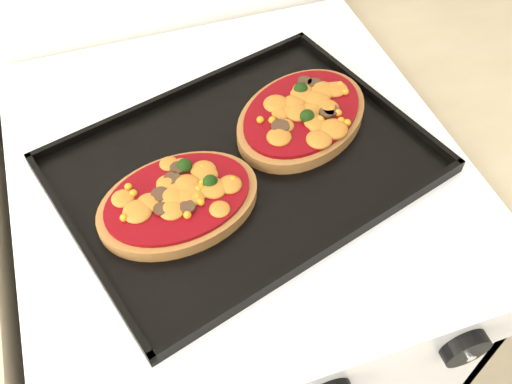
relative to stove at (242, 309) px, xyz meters
name	(u,v)px	position (x,y,z in m)	size (l,w,h in m)	color
stove	(242,309)	(0.00, 0.00, 0.00)	(0.60, 0.60, 0.91)	silver
control_panel	(323,380)	(0.00, -0.31, 0.40)	(0.60, 0.02, 0.09)	silver
knob_right	(465,348)	(0.17, -0.33, 0.40)	(0.06, 0.06, 0.02)	black
baking_tray	(243,163)	(0.00, -0.03, 0.47)	(0.46, 0.34, 0.02)	black
pizza_left	(178,200)	(-0.10, -0.08, 0.48)	(0.20, 0.14, 0.03)	olive
pizza_right	(302,115)	(0.10, 0.01, 0.48)	(0.21, 0.15, 0.03)	olive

